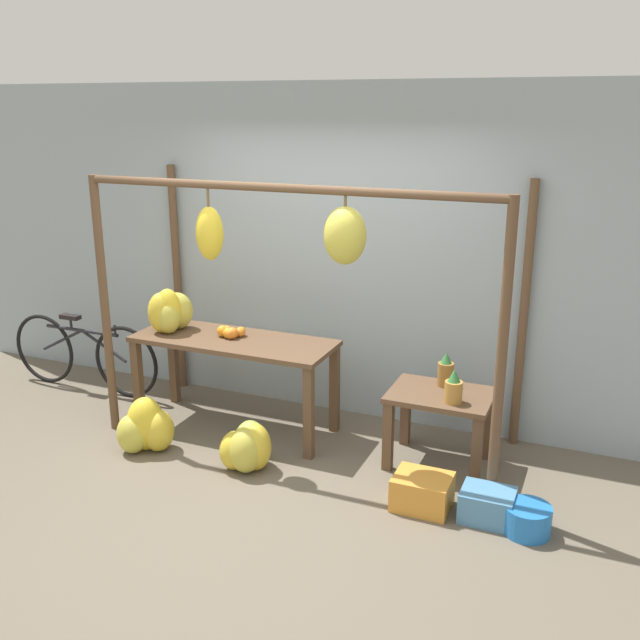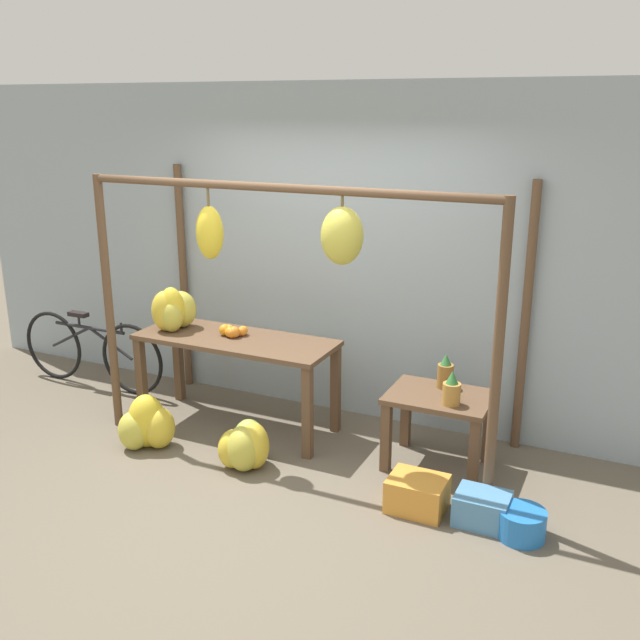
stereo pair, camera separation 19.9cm
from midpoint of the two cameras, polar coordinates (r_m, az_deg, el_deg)
The scene contains 14 objects.
ground_plane at distance 5.17m, azimuth -4.70°, elevation -13.62°, with size 20.00×20.00×0.00m, color #665B4C.
shop_wall_back at distance 6.03m, azimuth 2.64°, elevation 5.23°, with size 8.00×0.08×2.80m.
stall_awning at distance 5.18m, azimuth -0.52°, elevation 4.40°, with size 3.20×1.19×2.10m.
display_table_main at distance 5.90m, azimuth -5.79°, elevation -2.54°, with size 1.67×0.63×0.79m.
display_table_side at distance 5.39m, azimuth 10.56°, elevation -7.19°, with size 0.75×0.56×0.58m.
banana_pile_on_table at distance 6.09m, azimuth -10.82°, elevation 0.73°, with size 0.37×0.43×0.37m.
orange_pile at distance 5.88m, azimuth -6.05°, elevation -0.91°, with size 0.22×0.18×0.09m.
pineapple_cluster at distance 5.28m, azimuth 11.31°, elevation -4.86°, with size 0.25×0.41×0.27m.
banana_pile_ground_left at distance 5.82m, azimuth -12.70°, elevation -8.23°, with size 0.45×0.42×0.44m.
banana_pile_ground_right at distance 5.41m, azimuth -4.89°, elevation -10.02°, with size 0.46×0.46×0.36m.
fruit_crate_white at distance 4.97m, azimuth 8.96°, elevation -13.58°, with size 0.38×0.31×0.23m.
blue_bucket at distance 4.84m, azimuth 17.01°, elevation -15.34°, with size 0.30×0.30×0.19m.
parked_bicycle at distance 7.12m, azimuth -17.06°, elevation -2.36°, with size 1.65×0.08×0.73m.
fruit_crate_purple at distance 4.91m, azimuth 14.02°, elevation -14.44°, with size 0.34×0.28×0.21m.
Camera 2 is at (2.35, -3.80, 2.62)m, focal length 40.00 mm.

